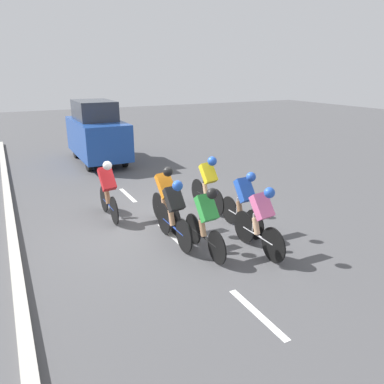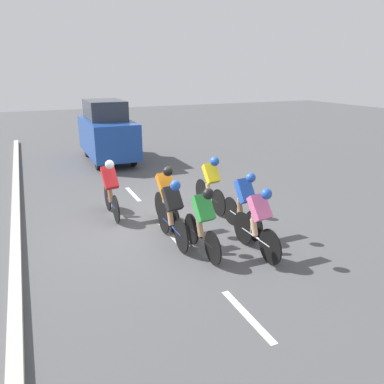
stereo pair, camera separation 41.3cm
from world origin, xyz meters
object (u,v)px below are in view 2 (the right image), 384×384
support_car (107,132)px  cyclist_yellow (211,182)px  cyclist_orange (166,195)px  cyclist_blue (244,201)px  cyclist_green (203,219)px  cyclist_pink (258,220)px  cyclist_red (110,187)px  cyclist_black (172,210)px

support_car → cyclist_yellow: bearing=100.2°
cyclist_orange → cyclist_blue: cyclist_orange is taller
cyclist_yellow → cyclist_green: bearing=59.7°
cyclist_green → cyclist_pink: bearing=156.4°
cyclist_green → cyclist_red: bearing=-66.4°
cyclist_yellow → cyclist_orange: cyclist_orange is taller
cyclist_black → cyclist_blue: 1.66m
cyclist_green → cyclist_red: (1.21, -2.77, 0.03)m
cyclist_yellow → cyclist_blue: cyclist_yellow is taller
cyclist_orange → cyclist_blue: size_ratio=0.99×
support_car → cyclist_black: bearing=87.2°
cyclist_black → cyclist_pink: 1.79m
cyclist_red → cyclist_pink: cyclist_red is taller
cyclist_yellow → cyclist_pink: bearing=83.9°
cyclist_blue → cyclist_pink: size_ratio=1.00×
cyclist_yellow → cyclist_orange: 1.55m
cyclist_orange → cyclist_red: 1.56m
cyclist_yellow → cyclist_green: (1.27, 2.18, -0.02)m
cyclist_yellow → cyclist_orange: bearing=21.7°
cyclist_black → cyclist_orange: bearing=-102.4°
cyclist_orange → cyclist_pink: 2.35m
cyclist_orange → support_car: (-0.21, -7.39, 0.39)m
cyclist_pink → support_car: bearing=-84.2°
cyclist_blue → cyclist_black: bearing=-5.1°
support_car → cyclist_orange: bearing=88.4°
cyclist_yellow → cyclist_pink: (0.28, 2.61, -0.04)m
cyclist_black → cyclist_blue: (-1.65, 0.15, 0.01)m
cyclist_green → cyclist_pink: 1.08m
cyclist_green → cyclist_orange: cyclist_orange is taller
cyclist_yellow → support_car: size_ratio=0.43×
cyclist_orange → cyclist_red: size_ratio=1.00×
cyclist_pink → support_car: size_ratio=0.42×
cyclist_red → cyclist_blue: bearing=139.0°
cyclist_green → support_car: size_ratio=0.42×
cyclist_orange → cyclist_black: bearing=77.6°
cyclist_green → cyclist_black: (0.36, -0.74, -0.01)m
cyclist_orange → cyclist_pink: (-1.16, 2.04, -0.05)m
cyclist_pink → cyclist_orange: bearing=-60.4°
cyclist_green → cyclist_red: size_ratio=1.00×
cyclist_yellow → cyclist_red: cyclist_red is taller
cyclist_green → support_car: bearing=-90.3°
cyclist_yellow → cyclist_red: (2.48, -0.59, 0.00)m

